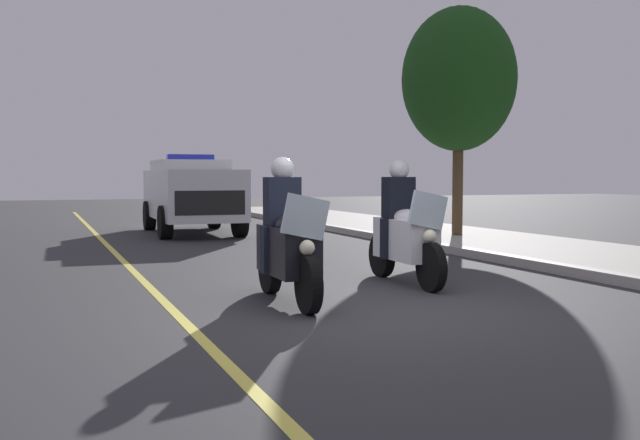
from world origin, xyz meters
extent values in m
plane|color=#333335|center=(0.00, 0.00, 0.00)|extent=(80.00, 80.00, 0.00)
cube|color=#E0D14C|center=(0.00, -2.17, 0.00)|extent=(48.00, 0.12, 0.01)
cylinder|color=black|center=(-0.09, -0.84, 0.32)|extent=(0.64, 0.14, 0.64)
cylinder|color=black|center=(-1.59, -0.80, 0.32)|extent=(0.64, 0.16, 0.64)
cube|color=black|center=(-0.82, -0.82, 0.62)|extent=(1.21, 0.47, 0.56)
ellipsoid|color=black|center=(-0.77, -0.82, 0.92)|extent=(0.57, 0.33, 0.24)
cube|color=silver|center=(-0.19, -0.83, 1.05)|extent=(0.07, 0.56, 0.53)
sphere|color=#F9F4CC|center=(-0.13, -0.84, 0.72)|extent=(0.17, 0.17, 0.17)
sphere|color=red|center=(-0.33, -0.99, 0.98)|extent=(0.09, 0.09, 0.09)
sphere|color=#1933F2|center=(-0.32, -0.67, 0.98)|extent=(0.09, 0.09, 0.09)
cube|color=black|center=(-1.05, -0.81, 1.18)|extent=(0.29, 0.41, 0.60)
cube|color=black|center=(-0.99, -0.61, 0.62)|extent=(0.18, 0.14, 0.56)
cube|color=black|center=(-1.00, -1.01, 0.62)|extent=(0.18, 0.14, 0.56)
sphere|color=silver|center=(-1.03, -0.81, 1.58)|extent=(0.28, 0.28, 0.28)
cylinder|color=black|center=(-0.91, 1.16, 0.32)|extent=(0.64, 0.14, 0.64)
cylinder|color=black|center=(-2.41, 1.20, 0.32)|extent=(0.64, 0.16, 0.64)
cube|color=white|center=(-1.64, 1.18, 0.62)|extent=(1.21, 0.47, 0.56)
ellipsoid|color=white|center=(-1.59, 1.18, 0.92)|extent=(0.57, 0.33, 0.24)
cube|color=silver|center=(-1.01, 1.16, 1.05)|extent=(0.07, 0.56, 0.53)
sphere|color=#F9F4CC|center=(-0.95, 1.16, 0.72)|extent=(0.17, 0.17, 0.17)
sphere|color=red|center=(-1.14, 1.00, 0.98)|extent=(0.09, 0.09, 0.09)
sphere|color=#1933F2|center=(-1.13, 1.32, 0.98)|extent=(0.09, 0.09, 0.09)
cube|color=black|center=(-1.87, 1.18, 1.18)|extent=(0.29, 0.41, 0.60)
cube|color=black|center=(-1.80, 1.38, 0.62)|extent=(0.18, 0.14, 0.56)
cube|color=black|center=(-1.81, 0.98, 0.62)|extent=(0.18, 0.14, 0.56)
sphere|color=silver|center=(-1.85, 1.18, 1.58)|extent=(0.28, 0.28, 0.28)
cube|color=silver|center=(-11.43, 0.18, 1.02)|extent=(4.95, 2.02, 1.24)
cube|color=silver|center=(-11.73, 0.19, 1.72)|extent=(2.44, 1.81, 0.36)
cube|color=#2633D8|center=(-11.53, 0.18, 1.98)|extent=(0.31, 1.21, 0.14)
cube|color=black|center=(-9.03, 0.12, 0.88)|extent=(0.16, 1.62, 0.56)
cylinder|color=black|center=(-9.86, 1.04, 0.40)|extent=(0.81, 0.30, 0.80)
cylinder|color=black|center=(-9.90, -0.76, 0.40)|extent=(0.81, 0.30, 0.80)
cylinder|color=black|center=(-12.95, 1.12, 0.40)|extent=(0.81, 0.30, 0.80)
cylinder|color=black|center=(-13.00, -0.68, 0.40)|extent=(0.81, 0.30, 0.80)
cylinder|color=#4C3823|center=(-7.39, 5.65, 1.39)|extent=(0.25, 0.25, 2.59)
ellipsoid|color=#194216|center=(-7.39, 5.65, 3.75)|extent=(2.66, 2.66, 3.35)
camera|label=1|loc=(7.08, -3.53, 1.50)|focal=40.20mm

